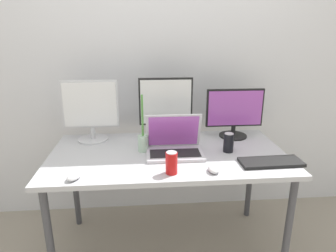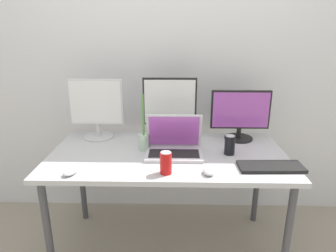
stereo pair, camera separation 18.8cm
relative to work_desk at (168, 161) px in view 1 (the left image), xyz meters
name	(u,v)px [view 1 (the left image)]	position (x,y,z in m)	size (l,w,h in m)	color
ground_plane	(168,246)	(0.00, 0.00, -0.68)	(16.00, 16.00, 0.00)	gray
wall_back	(162,56)	(0.00, 0.59, 0.62)	(7.00, 0.08, 2.60)	silver
work_desk	(168,161)	(0.00, 0.00, 0.00)	(1.51, 0.79, 0.74)	#424247
monitor_left	(91,110)	(-0.52, 0.27, 0.29)	(0.39, 0.21, 0.43)	silver
monitor_center	(166,107)	(0.01, 0.26, 0.30)	(0.38, 0.20, 0.44)	black
monitor_right	(235,112)	(0.51, 0.26, 0.25)	(0.42, 0.20, 0.36)	black
laptop_silver	(174,145)	(0.04, -0.02, 0.12)	(0.36, 0.25, 0.25)	silver
keyboard_main	(271,162)	(0.60, -0.22, 0.07)	(0.37, 0.14, 0.02)	black
mouse_by_keyboard	(214,169)	(0.23, -0.29, 0.08)	(0.07, 0.10, 0.04)	silver
mouse_by_laptop	(74,176)	(-0.53, -0.32, 0.08)	(0.06, 0.11, 0.03)	silver
soda_can_near_keyboard	(229,143)	(0.39, -0.02, 0.13)	(0.07, 0.07, 0.13)	black
soda_can_by_laptop	(171,163)	(-0.01, -0.29, 0.13)	(0.07, 0.07, 0.13)	red
bamboo_vase	(143,141)	(-0.16, 0.04, 0.14)	(0.07, 0.07, 0.37)	#B2D1B7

